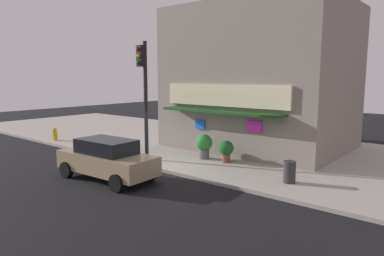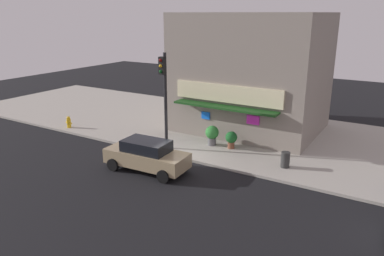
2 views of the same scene
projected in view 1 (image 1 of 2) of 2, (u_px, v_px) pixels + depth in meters
The scene contains 9 objects.
ground_plane at pixel (157, 171), 15.07m from camera, with size 64.10×64.10×0.00m, color black.
sidewalk at pixel (233, 148), 19.63m from camera, with size 42.73×12.01×0.14m, color #A39E93.
corner_building at pixel (261, 79), 19.31m from camera, with size 9.01×7.94×7.55m.
traffic_light at pixel (144, 85), 16.01m from camera, with size 0.32×0.58×5.48m.
fire_hydrant at pixel (55, 134), 21.53m from camera, with size 0.52×0.28×0.79m.
trash_can at pixel (289, 172), 12.88m from camera, with size 0.45×0.45×0.81m, color #2D2D2D.
potted_plant_by_doorway at pixel (204, 145), 16.64m from camera, with size 0.80×0.80×1.18m.
potted_plant_by_window at pixel (226, 150), 15.93m from camera, with size 0.68×0.68×1.01m.
parked_car_tan at pixel (107, 159), 13.76m from camera, with size 4.37×2.07×1.60m.
Camera 1 is at (10.50, -10.31, 4.02)m, focal length 32.75 mm.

